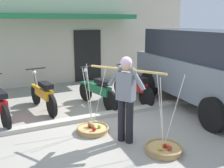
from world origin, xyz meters
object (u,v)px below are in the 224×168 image
motorcycle_second_in_row (43,94)px  parked_truck (205,66)px  motorcycle_third_in_row (98,91)px  fruit_basket_left_side (93,129)px  fruit_basket_right_side (164,148)px  wooden_crate (129,90)px  motorcycle_end_of_row (133,87)px  fruit_vendor (126,94)px

motorcycle_second_in_row → parked_truck: 4.46m
motorcycle_second_in_row → motorcycle_third_in_row: 1.47m
fruit_basket_left_side → fruit_basket_right_side: bearing=-59.2°
fruit_basket_left_side → wooden_crate: fruit_basket_left_side is taller
fruit_basket_right_side → motorcycle_end_of_row: fruit_basket_right_side is taller
motorcycle_second_in_row → motorcycle_end_of_row: bearing=-8.8°
motorcycle_second_in_row → motorcycle_end_of_row: 2.57m
fruit_basket_right_side → parked_truck: size_ratio=0.29×
fruit_vendor → wooden_crate: size_ratio=3.85×
wooden_crate → parked_truck: bearing=-56.2°
fruit_basket_left_side → wooden_crate: (2.19, 2.23, 0.09)m
motorcycle_end_of_row → wooden_crate: (0.30, 0.75, -0.29)m
motorcycle_third_in_row → motorcycle_second_in_row: bearing=167.6°
fruit_basket_left_side → parked_truck: parked_truck is taller
fruit_basket_left_side → motorcycle_end_of_row: 2.43m
fruit_basket_right_side → fruit_basket_left_side: bearing=120.8°
fruit_basket_left_side → motorcycle_third_in_row: fruit_basket_left_side is taller
motorcycle_third_in_row → fruit_vendor: bearing=-99.5°
parked_truck → motorcycle_second_in_row: bearing=159.3°
motorcycle_second_in_row → wooden_crate: size_ratio=4.12×
motorcycle_end_of_row → wooden_crate: size_ratio=4.12×
fruit_vendor → motorcycle_second_in_row: (-1.06, 2.56, -0.52)m
motorcycle_third_in_row → parked_truck: parked_truck is taller
motorcycle_third_in_row → wooden_crate: motorcycle_third_in_row is taller
fruit_basket_left_side → wooden_crate: bearing=45.5°
fruit_vendor → fruit_basket_right_side: (0.41, -0.69, -0.90)m
fruit_basket_left_side → fruit_basket_right_side: size_ratio=1.00×
fruit_vendor → fruit_basket_left_side: (-0.41, 0.69, -0.90)m
fruit_vendor → motorcycle_third_in_row: fruit_vendor is taller
fruit_vendor → fruit_basket_right_side: fruit_vendor is taller
fruit_basket_left_side → fruit_basket_right_side: same height
fruit_basket_right_side → motorcycle_second_in_row: 3.60m
fruit_basket_left_side → motorcycle_third_in_row: bearing=63.1°
fruit_basket_right_side → parked_truck: 3.32m
motorcycle_third_in_row → wooden_crate: (1.40, 0.67, -0.29)m
fruit_vendor → fruit_basket_right_side: size_ratio=1.17×
motorcycle_end_of_row → parked_truck: parked_truck is taller
motorcycle_second_in_row → wooden_crate: (2.84, 0.36, -0.29)m
motorcycle_third_in_row → fruit_basket_right_side: bearing=-89.3°
parked_truck → wooden_crate: (-1.28, 1.92, -0.97)m
motorcycle_end_of_row → fruit_basket_right_side: bearing=-110.4°
fruit_basket_right_side → motorcycle_third_in_row: (-0.04, 2.94, 0.38)m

